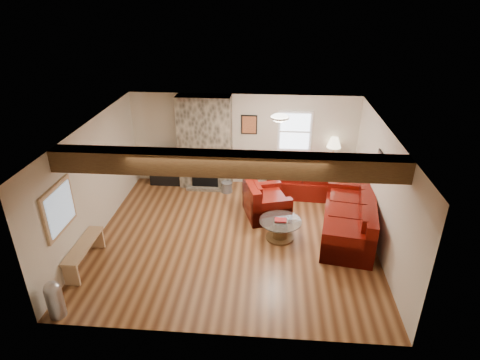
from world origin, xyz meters
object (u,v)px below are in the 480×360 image
object	(u,v)px
loveseat	(302,177)
television	(168,158)
coffee_table	(280,229)
floor_lamp	(334,145)
armchair_red	(267,199)
sofa_three	(349,215)
tv_cabinet	(170,175)

from	to	relation	value
loveseat	television	bearing A→B (deg)	178.91
coffee_table	floor_lamp	distance (m)	3.04
armchair_red	coffee_table	world-z (taller)	armchair_red
floor_lamp	sofa_three	bearing A→B (deg)	-87.08
sofa_three	coffee_table	world-z (taller)	sofa_three
loveseat	floor_lamp	world-z (taller)	floor_lamp
sofa_three	television	world-z (taller)	television
sofa_three	tv_cabinet	xyz separation A→B (m)	(-4.53, 2.19, -0.22)
armchair_red	tv_cabinet	world-z (taller)	armchair_red
loveseat	coffee_table	world-z (taller)	loveseat
television	tv_cabinet	bearing A→B (deg)	0.00
coffee_table	floor_lamp	world-z (taller)	floor_lamp
sofa_three	armchair_red	world-z (taller)	sofa_three
armchair_red	tv_cabinet	distance (m)	3.13
coffee_table	television	distance (m)	3.97
sofa_three	loveseat	bearing A→B (deg)	-145.17
sofa_three	floor_lamp	xyz separation A→B (m)	(-0.11, 2.21, 0.78)
armchair_red	television	size ratio (longest dim) A/B	1.25
tv_cabinet	floor_lamp	distance (m)	4.52
tv_cabinet	floor_lamp	world-z (taller)	floor_lamp
sofa_three	coffee_table	size ratio (longest dim) A/B	2.70
armchair_red	floor_lamp	xyz separation A→B (m)	(1.69, 1.54, 0.82)
tv_cabinet	armchair_red	bearing A→B (deg)	-29.16
sofa_three	floor_lamp	world-z (taller)	floor_lamp
sofa_three	floor_lamp	bearing A→B (deg)	-167.52
loveseat	television	world-z (taller)	television
coffee_table	television	size ratio (longest dim) A/B	1.06
television	floor_lamp	xyz separation A→B (m)	(4.41, 0.02, 0.50)
armchair_red	floor_lamp	bearing A→B (deg)	-64.37
sofa_three	television	xyz separation A→B (m)	(-4.53, 2.19, 0.28)
loveseat	armchair_red	world-z (taller)	loveseat
sofa_three	loveseat	world-z (taller)	sofa_three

